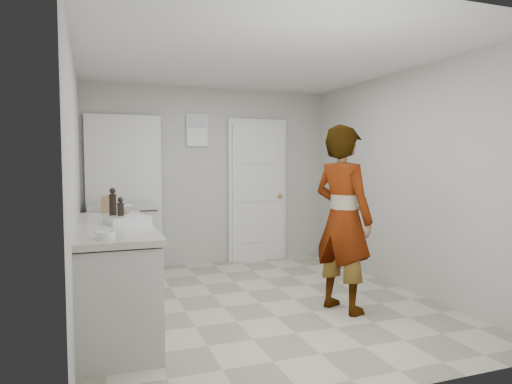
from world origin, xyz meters
name	(u,v)px	position (x,y,z in m)	size (l,w,h in m)	color
ground	(260,303)	(0.00, 0.00, 0.00)	(4.00, 4.00, 0.00)	gray
room_shell	(200,193)	(-0.17, 1.95, 1.02)	(4.00, 4.00, 4.00)	#ADABA4
main_counter	(114,280)	(-1.45, -0.20, 0.43)	(0.64, 1.96, 0.93)	beige
side_counter	(124,244)	(-1.25, 1.55, 0.43)	(0.84, 0.61, 0.93)	beige
person	(343,219)	(0.69, -0.49, 0.91)	(0.66, 0.44, 1.82)	silver
cake_mix_box	(107,204)	(-1.46, 0.70, 1.02)	(0.11, 0.05, 0.18)	#A57B52
spice_jar	(127,213)	(-1.30, 0.24, 0.97)	(0.05, 0.05, 0.08)	tan
oil_cruet_a	(121,211)	(-1.38, -0.16, 1.03)	(0.06, 0.06, 0.23)	black
oil_cruet_b	(113,205)	(-1.43, 0.07, 1.07)	(0.07, 0.07, 0.30)	black
baking_dish	(128,220)	(-1.32, -0.21, 0.95)	(0.42, 0.35, 0.06)	silver
egg_bowl	(105,235)	(-1.54, -0.98, 0.95)	(0.14, 0.14, 0.05)	silver
papers	(122,206)	(-1.27, 1.39, 0.93)	(0.23, 0.29, 0.01)	white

